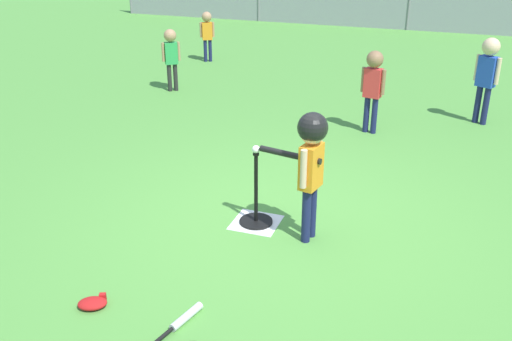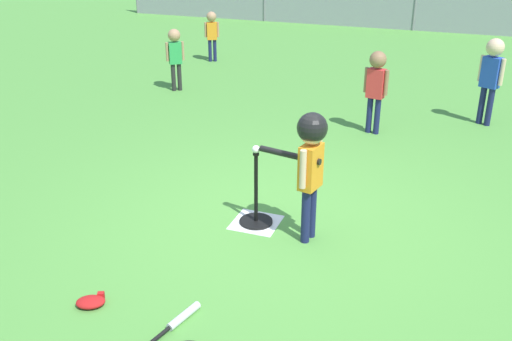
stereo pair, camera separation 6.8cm
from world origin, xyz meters
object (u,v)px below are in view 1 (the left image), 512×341
(fielder_near_left, at_px, (207,30))
(batter_child, at_px, (311,151))
(baseball_on_tee, at_px, (256,149))
(fielder_deep_center, at_px, (373,81))
(batting_tee, at_px, (256,212))
(spare_bat_silver, at_px, (180,322))
(fielder_deep_left, at_px, (487,69))
(glove_by_plate, at_px, (93,303))
(fielder_near_right, at_px, (171,52))

(fielder_near_left, bearing_deg, batter_child, -58.73)
(baseball_on_tee, xyz_separation_m, fielder_deep_center, (0.60, 2.89, -0.05))
(baseball_on_tee, distance_m, batter_child, 0.56)
(batting_tee, bearing_deg, spare_bat_silver, -90.16)
(fielder_deep_center, bearing_deg, batter_child, -91.15)
(batting_tee, distance_m, fielder_deep_left, 4.34)
(batter_child, bearing_deg, fielder_deep_center, 88.85)
(batter_child, distance_m, glove_by_plate, 2.15)
(fielder_near_left, bearing_deg, baseball_on_tee, -62.17)
(fielder_near_right, bearing_deg, fielder_deep_left, -0.32)
(baseball_on_tee, distance_m, fielder_near_left, 6.72)
(batting_tee, distance_m, fielder_deep_center, 3.01)
(fielder_deep_left, height_order, fielder_near_right, fielder_deep_left)
(fielder_near_left, bearing_deg, fielder_deep_left, -22.71)
(fielder_deep_center, bearing_deg, batting_tee, -101.76)
(fielder_near_right, height_order, glove_by_plate, fielder_near_right)
(batter_child, distance_m, fielder_deep_center, 3.01)
(glove_by_plate, bearing_deg, fielder_near_left, 107.65)
(fielder_near_right, height_order, spare_bat_silver, fielder_near_right)
(baseball_on_tee, relative_size, fielder_near_left, 0.08)
(fielder_near_left, xyz_separation_m, fielder_near_right, (0.30, -2.13, 0.03))
(spare_bat_silver, bearing_deg, glove_by_plate, -177.42)
(batter_child, relative_size, fielder_near_left, 1.24)
(batting_tee, xyz_separation_m, batter_child, (0.54, -0.11, 0.74))
(fielder_deep_center, relative_size, fielder_deep_left, 0.92)
(batting_tee, relative_size, fielder_deep_left, 0.60)
(batting_tee, bearing_deg, batter_child, -11.95)
(glove_by_plate, bearing_deg, baseball_on_tee, 66.35)
(batting_tee, distance_m, fielder_near_right, 4.79)
(batting_tee, height_order, spare_bat_silver, batting_tee)
(batting_tee, xyz_separation_m, spare_bat_silver, (-0.00, -1.62, -0.09))
(baseball_on_tee, relative_size, fielder_deep_left, 0.06)
(baseball_on_tee, bearing_deg, fielder_near_right, 126.59)
(baseball_on_tee, bearing_deg, fielder_near_left, 117.83)
(batter_child, bearing_deg, spare_bat_silver, -109.99)
(fielder_deep_center, relative_size, fielder_near_right, 1.09)
(fielder_deep_center, bearing_deg, spare_bat_silver, -97.66)
(glove_by_plate, bearing_deg, fielder_deep_center, 73.74)
(fielder_deep_left, relative_size, spare_bat_silver, 1.87)
(fielder_near_left, xyz_separation_m, spare_bat_silver, (3.13, -7.56, -0.60))
(batter_child, relative_size, fielder_near_right, 1.18)
(batting_tee, bearing_deg, fielder_deep_center, 78.24)
(fielder_near_right, relative_size, glove_by_plate, 3.84)
(fielder_near_right, distance_m, glove_by_plate, 5.89)
(batter_child, xyz_separation_m, fielder_near_right, (-3.38, 3.93, -0.20))
(batting_tee, height_order, batter_child, batter_child)
(batting_tee, xyz_separation_m, baseball_on_tee, (0.00, -0.00, 0.64))
(baseball_on_tee, distance_m, glove_by_plate, 1.94)
(baseball_on_tee, relative_size, fielder_deep_center, 0.07)
(fielder_near_left, relative_size, fielder_near_right, 0.96)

